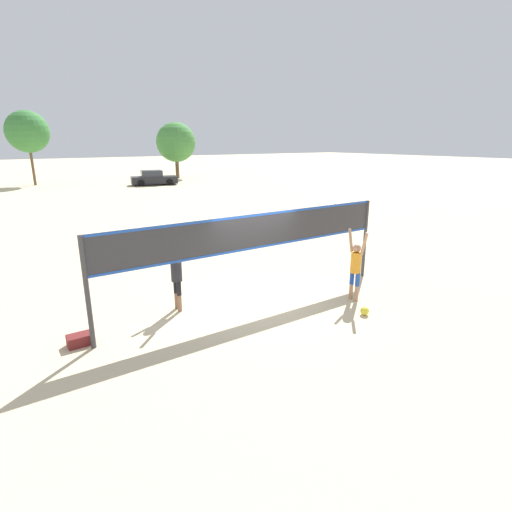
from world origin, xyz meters
TOP-DOWN VIEW (x-y plane):
  - ground_plane at (0.00, 0.00)m, footprint 200.00×200.00m
  - volleyball_net at (0.00, 0.00)m, footprint 8.47×0.11m
  - player_spiker at (2.40, -1.26)m, footprint 0.28×0.68m
  - player_blocker at (-1.88, 0.83)m, footprint 0.28×0.68m
  - volleyball at (1.89, -2.11)m, footprint 0.22×0.22m
  - gear_bag at (-4.39, 0.28)m, footprint 0.52×0.34m
  - parked_car_mid at (8.32, 30.34)m, footprint 4.64×2.69m
  - tree_left_cluster at (-1.41, 36.59)m, footprint 3.90×3.90m
  - tree_right_cluster at (13.17, 35.73)m, footprint 4.40×4.40m

SIDE VIEW (x-z plane):
  - ground_plane at x=0.00m, z-range 0.00..0.00m
  - volleyball at x=1.89m, z-range 0.00..0.22m
  - gear_bag at x=-4.39m, z-range 0.00..0.24m
  - parked_car_mid at x=8.32m, z-range -0.08..1.34m
  - player_blocker at x=-1.88m, z-range 0.04..2.01m
  - player_spiker at x=2.40m, z-range 0.04..2.02m
  - volleyball_net at x=0.00m, z-range 0.60..3.06m
  - tree_right_cluster at x=13.17m, z-range 0.90..7.12m
  - tree_left_cluster at x=-1.41m, z-range 1.53..8.50m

